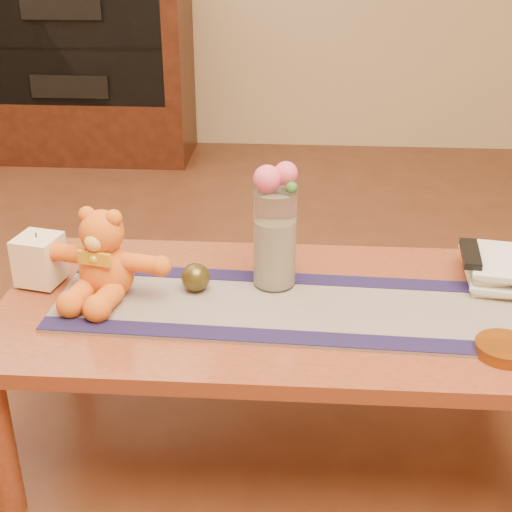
# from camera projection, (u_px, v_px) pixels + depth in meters

# --- Properties ---
(floor) EXTENTS (5.50, 5.50, 0.00)m
(floor) POSITION_uv_depth(u_px,v_px,m) (274.00, 442.00, 2.04)
(floor) COLOR #502717
(floor) RESTS_ON ground
(coffee_table_top) EXTENTS (1.40, 0.70, 0.04)m
(coffee_table_top) POSITION_uv_depth(u_px,v_px,m) (276.00, 309.00, 1.85)
(coffee_table_top) COLOR maroon
(coffee_table_top) RESTS_ON floor
(table_leg_fl) EXTENTS (0.07, 0.07, 0.41)m
(table_leg_fl) POSITION_uv_depth(u_px,v_px,m) (0.00, 444.00, 1.73)
(table_leg_fl) COLOR maroon
(table_leg_fl) RESTS_ON floor
(table_leg_bl) EXTENTS (0.07, 0.07, 0.41)m
(table_leg_bl) POSITION_uv_depth(u_px,v_px,m) (72.00, 318.00, 2.25)
(table_leg_bl) COLOR maroon
(table_leg_bl) RESTS_ON floor
(table_leg_br) EXTENTS (0.07, 0.07, 0.41)m
(table_leg_br) POSITION_uv_depth(u_px,v_px,m) (493.00, 333.00, 2.17)
(table_leg_br) COLOR maroon
(table_leg_br) RESTS_ON floor
(persian_runner) EXTENTS (1.21, 0.40, 0.01)m
(persian_runner) POSITION_uv_depth(u_px,v_px,m) (295.00, 308.00, 1.81)
(persian_runner) COLOR #1B1B4C
(persian_runner) RESTS_ON coffee_table_top
(runner_border_near) EXTENTS (1.20, 0.11, 0.00)m
(runner_border_near) POSITION_uv_depth(u_px,v_px,m) (291.00, 337.00, 1.68)
(runner_border_near) COLOR #1A133B
(runner_border_near) RESTS_ON persian_runner
(runner_border_far) EXTENTS (1.20, 0.11, 0.00)m
(runner_border_far) POSITION_uv_depth(u_px,v_px,m) (298.00, 279.00, 1.94)
(runner_border_far) COLOR #1A133B
(runner_border_far) RESTS_ON persian_runner
(teddy_bear) EXTENTS (0.38, 0.33, 0.22)m
(teddy_bear) POSITION_uv_depth(u_px,v_px,m) (105.00, 254.00, 1.83)
(teddy_bear) COLOR orange
(teddy_bear) RESTS_ON persian_runner
(pillar_candle) EXTENTS (0.13, 0.13, 0.13)m
(pillar_candle) POSITION_uv_depth(u_px,v_px,m) (40.00, 259.00, 1.91)
(pillar_candle) COLOR #FFE2BB
(pillar_candle) RESTS_ON persian_runner
(candle_wick) EXTENTS (0.00, 0.00, 0.01)m
(candle_wick) POSITION_uv_depth(u_px,v_px,m) (36.00, 235.00, 1.87)
(candle_wick) COLOR black
(candle_wick) RESTS_ON pillar_candle
(glass_vase) EXTENTS (0.11, 0.11, 0.26)m
(glass_vase) POSITION_uv_depth(u_px,v_px,m) (275.00, 239.00, 1.86)
(glass_vase) COLOR silver
(glass_vase) RESTS_ON persian_runner
(potpourri_fill) EXTENTS (0.09, 0.09, 0.18)m
(potpourri_fill) POSITION_uv_depth(u_px,v_px,m) (275.00, 252.00, 1.88)
(potpourri_fill) COLOR beige
(potpourri_fill) RESTS_ON glass_vase
(rose_left) EXTENTS (0.07, 0.07, 0.07)m
(rose_left) POSITION_uv_depth(u_px,v_px,m) (267.00, 179.00, 1.78)
(rose_left) COLOR #DC4D6D
(rose_left) RESTS_ON glass_vase
(rose_right) EXTENTS (0.06, 0.06, 0.06)m
(rose_right) POSITION_uv_depth(u_px,v_px,m) (286.00, 173.00, 1.79)
(rose_right) COLOR #DC4D6D
(rose_right) RESTS_ON glass_vase
(blue_flower_back) EXTENTS (0.04, 0.04, 0.04)m
(blue_flower_back) POSITION_uv_depth(u_px,v_px,m) (280.00, 176.00, 1.82)
(blue_flower_back) COLOR #4C50A6
(blue_flower_back) RESTS_ON glass_vase
(blue_flower_side) EXTENTS (0.04, 0.04, 0.04)m
(blue_flower_side) POSITION_uv_depth(u_px,v_px,m) (264.00, 180.00, 1.82)
(blue_flower_side) COLOR #4C50A6
(blue_flower_side) RESTS_ON glass_vase
(leaf_sprig) EXTENTS (0.03, 0.03, 0.03)m
(leaf_sprig) POSITION_uv_depth(u_px,v_px,m) (291.00, 188.00, 1.78)
(leaf_sprig) COLOR #33662D
(leaf_sprig) RESTS_ON glass_vase
(bronze_ball) EXTENTS (0.10, 0.10, 0.07)m
(bronze_ball) POSITION_uv_depth(u_px,v_px,m) (196.00, 277.00, 1.87)
(bronze_ball) COLOR #463C17
(bronze_ball) RESTS_ON persian_runner
(book_bottom) EXTENTS (0.18, 0.23, 0.02)m
(book_bottom) POSITION_uv_depth(u_px,v_px,m) (467.00, 277.00, 1.94)
(book_bottom) COLOR beige
(book_bottom) RESTS_ON coffee_table_top
(book_lower) EXTENTS (0.20, 0.25, 0.02)m
(book_lower) POSITION_uv_depth(u_px,v_px,m) (470.00, 272.00, 1.93)
(book_lower) COLOR beige
(book_lower) RESTS_ON book_bottom
(book_upper) EXTENTS (0.17, 0.22, 0.02)m
(book_upper) POSITION_uv_depth(u_px,v_px,m) (466.00, 264.00, 1.93)
(book_upper) COLOR beige
(book_upper) RESTS_ON book_lower
(book_top) EXTENTS (0.20, 0.25, 0.02)m
(book_top) POSITION_uv_depth(u_px,v_px,m) (471.00, 259.00, 1.92)
(book_top) COLOR beige
(book_top) RESTS_ON book_upper
(tv_remote) EXTENTS (0.06, 0.16, 0.02)m
(tv_remote) POSITION_uv_depth(u_px,v_px,m) (471.00, 254.00, 1.90)
(tv_remote) COLOR black
(tv_remote) RESTS_ON book_top
(amber_dish) EXTENTS (0.16, 0.16, 0.03)m
(amber_dish) POSITION_uv_depth(u_px,v_px,m) (504.00, 349.00, 1.63)
(amber_dish) COLOR #BF5914
(amber_dish) RESTS_ON coffee_table_top
(media_cabinet) EXTENTS (1.20, 0.50, 1.10)m
(media_cabinet) POSITION_uv_depth(u_px,v_px,m) (82.00, 60.00, 4.09)
(media_cabinet) COLOR black
(media_cabinet) RESTS_ON floor
(cabinet_cavity) EXTENTS (1.02, 0.03, 0.61)m
(cabinet_cavity) POSITION_uv_depth(u_px,v_px,m) (67.00, 48.00, 3.83)
(cabinet_cavity) COLOR black
(cabinet_cavity) RESTS_ON media_cabinet
(cabinet_shelf) EXTENTS (1.02, 0.20, 0.02)m
(cabinet_shelf) POSITION_uv_depth(u_px,v_px,m) (72.00, 45.00, 3.91)
(cabinet_shelf) COLOR black
(cabinet_shelf) RESTS_ON media_cabinet
(stereo_upper) EXTENTS (0.42, 0.28, 0.10)m
(stereo_upper) POSITION_uv_depth(u_px,v_px,m) (68.00, 6.00, 3.84)
(stereo_upper) COLOR black
(stereo_upper) RESTS_ON media_cabinet
(stereo_lower) EXTENTS (0.42, 0.28, 0.12)m
(stereo_lower) POSITION_uv_depth(u_px,v_px,m) (77.00, 81.00, 4.01)
(stereo_lower) COLOR black
(stereo_lower) RESTS_ON media_cabinet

